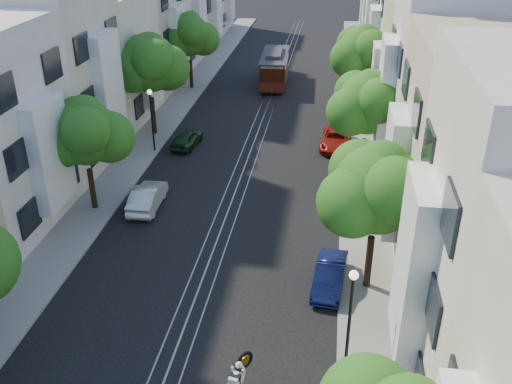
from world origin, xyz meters
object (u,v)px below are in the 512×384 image
at_px(tree_e_d, 364,53).
at_px(tree_w_c, 150,64).
at_px(sportbike_rider, 237,378).
at_px(cable_car, 275,66).
at_px(parked_car_e_far, 336,139).
at_px(parked_car_e_mid, 330,275).
at_px(tree_e_b, 378,191).
at_px(tree_w_d, 190,36).
at_px(tree_w_b, 85,134).
at_px(parked_car_w_far, 187,138).
at_px(lamp_east, 351,306).
at_px(parked_car_w_mid, 148,197).
at_px(lamp_west, 151,111).
at_px(tree_e_c, 369,105).

xyz_separation_m(tree_e_d, tree_w_c, (-14.40, -6.00, 0.20)).
distance_m(tree_w_c, sportbike_rider, 25.12).
relative_size(cable_car, parked_car_e_far, 1.74).
xyz_separation_m(tree_w_c, parked_car_e_mid, (12.74, -16.14, -4.48)).
bearing_deg(tree_w_c, tree_e_b, -48.01).
height_order(tree_w_d, parked_car_e_mid, tree_w_d).
relative_size(tree_w_b, parked_car_w_far, 1.84).
bearing_deg(parked_car_w_far, cable_car, -99.70).
distance_m(tree_w_c, lamp_east, 25.01).
height_order(tree_w_d, parked_car_w_mid, tree_w_d).
bearing_deg(cable_car, tree_w_c, -119.88).
bearing_deg(parked_car_e_mid, tree_e_d, 91.31).
xyz_separation_m(sportbike_rider, parked_car_e_mid, (2.92, 6.59, -0.18)).
distance_m(sportbike_rider, parked_car_w_mid, 14.25).
xyz_separation_m(tree_w_c, sportbike_rider, (9.81, -22.72, -4.30)).
xyz_separation_m(tree_e_d, tree_w_b, (-14.40, -17.00, -0.47)).
xyz_separation_m(parked_car_e_mid, parked_car_w_mid, (-10.00, 5.79, 0.05)).
bearing_deg(parked_car_e_mid, lamp_west, 137.71).
height_order(tree_w_b, parked_car_w_mid, tree_w_b).
relative_size(parked_car_e_mid, parked_car_w_far, 1.05).
xyz_separation_m(lamp_east, cable_car, (-6.43, 34.32, -1.21)).
distance_m(tree_w_b, sportbike_rider, 15.72).
bearing_deg(tree_e_b, cable_car, 104.14).
relative_size(tree_e_b, parked_car_e_far, 1.60).
bearing_deg(parked_car_w_far, tree_w_c, -26.53).
height_order(tree_w_c, lamp_east, tree_w_c).
xyz_separation_m(tree_e_b, tree_w_d, (-14.40, 27.00, -0.13)).
relative_size(cable_car, parked_car_w_mid, 1.89).
height_order(tree_e_c, tree_w_b, tree_e_c).
xyz_separation_m(tree_w_c, parked_car_w_mid, (2.74, -10.35, -4.44)).
height_order(sportbike_rider, parked_car_w_mid, sportbike_rider).
bearing_deg(sportbike_rider, cable_car, 105.89).
xyz_separation_m(lamp_east, parked_car_e_mid, (-0.70, 4.84, -2.26)).
xyz_separation_m(lamp_west, sportbike_rider, (8.98, -19.75, -2.08)).
distance_m(tree_w_d, parked_car_e_mid, 30.25).
height_order(tree_w_c, cable_car, tree_w_c).
relative_size(sportbike_rider, parked_car_w_mid, 0.48).
distance_m(parked_car_e_far, parked_car_w_mid, 14.04).
bearing_deg(tree_w_d, tree_w_b, -90.00).
bearing_deg(lamp_east, tree_w_c, 122.65).
relative_size(tree_e_d, parked_car_w_mid, 1.78).
height_order(tree_w_b, lamp_east, tree_w_b).
bearing_deg(lamp_west, cable_car, 69.28).
xyz_separation_m(tree_w_d, lamp_west, (0.84, -13.98, -1.75)).
xyz_separation_m(tree_e_c, tree_w_b, (-14.40, -6.00, -0.20)).
height_order(lamp_west, parked_car_e_mid, lamp_west).
distance_m(tree_e_c, parked_car_e_far, 6.26).
distance_m(lamp_west, sportbike_rider, 21.79).
xyz_separation_m(tree_e_c, tree_e_d, (0.00, 11.00, 0.27)).
bearing_deg(tree_w_c, tree_w_b, -90.00).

